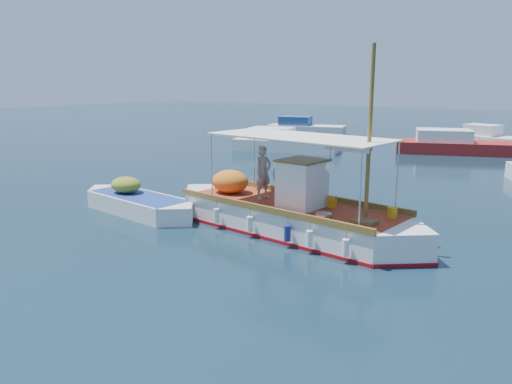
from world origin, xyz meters
The scene contains 7 objects.
ground centered at (0.00, 0.00, 0.00)m, with size 160.00×160.00×0.00m, color black.
fishing_caique centered at (-0.76, 0.71, 0.53)m, with size 9.80×3.62×6.03m.
dinghy centered at (-6.62, -0.38, 0.30)m, with size 5.89×2.22×1.45m.
bg_boat_nw centered at (-10.68, 17.17, 0.49)m, with size 7.69×3.93×1.80m.
bg_boat_n centered at (-0.08, 22.67, 0.49)m, with size 9.19×5.55×1.80m.
bg_boat_far_w centered at (-14.86, 27.98, 0.49)m, with size 7.37×4.04×1.80m.
bg_boat_far_n centered at (1.10, 27.63, 0.49)m, with size 6.17×3.83×1.80m.
Camera 1 is at (7.14, -12.99, 4.84)m, focal length 35.00 mm.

